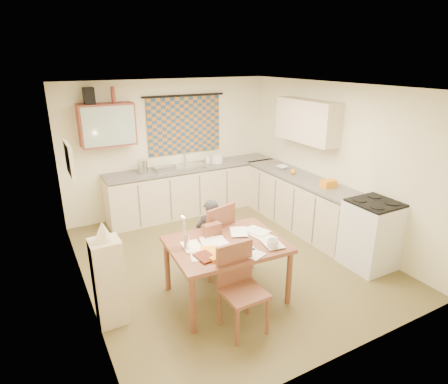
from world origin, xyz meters
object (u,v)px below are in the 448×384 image
stove (371,234)px  chair_far (212,251)px  counter_right (307,205)px  dining_table (226,269)px  counter_back (193,189)px  shelf_stand (109,282)px  person (211,237)px

stove → chair_far: chair_far is taller
counter_right → stove: size_ratio=2.99×
stove → dining_table: size_ratio=0.70×
counter_right → dining_table: counter_right is taller
counter_back → shelf_stand: bearing=-130.3°
counter_right → dining_table: bearing=-154.3°
dining_table → chair_far: size_ratio=1.36×
person → shelf_stand: (-1.45, -0.37, -0.04)m
chair_far → counter_back: bearing=-122.7°
dining_table → shelf_stand: size_ratio=1.38×
counter_back → stove: bearing=-65.8°
counter_right → shelf_stand: 3.64m
stove → shelf_stand: bearing=171.6°
stove → chair_far: bearing=155.9°
stove → shelf_stand: size_ratio=0.96×
counter_right → shelf_stand: size_ratio=2.87×
stove → counter_back: bearing=114.2°
person → shelf_stand: bearing=31.2°
person → shelf_stand: 1.49m
chair_far → stove: bearing=140.7°
chair_far → person: (-0.03, -0.03, 0.23)m
counter_back → chair_far: chair_far is taller
counter_right → stove: 1.37m
counter_back → counter_right: same height
person → stove: bearing=173.8°
dining_table → stove: bearing=-5.4°
counter_back → person: 2.30m
counter_right → chair_far: size_ratio=2.83×
counter_back → person: (-0.71, -2.18, 0.10)m
dining_table → chair_far: chair_far is taller
stove → shelf_stand: 3.58m
chair_far → shelf_stand: chair_far is taller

